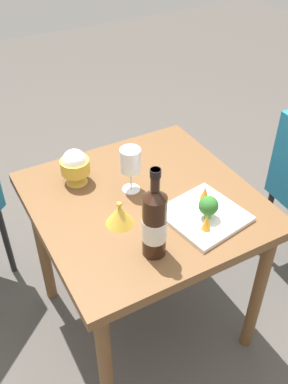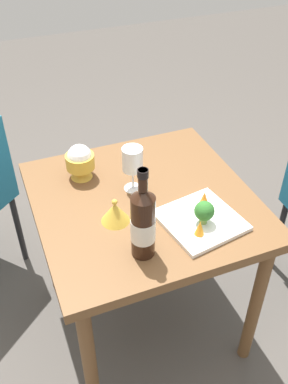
{
  "view_description": "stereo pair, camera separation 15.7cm",
  "coord_description": "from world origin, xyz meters",
  "px_view_note": "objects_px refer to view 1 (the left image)",
  "views": [
    {
      "loc": [
        -1.07,
        0.59,
        1.73
      ],
      "look_at": [
        0.0,
        0.0,
        0.75
      ],
      "focal_mm": 40.61,
      "sensor_mm": 36.0,
      "label": 1
    },
    {
      "loc": [
        -1.14,
        0.45,
        1.73
      ],
      "look_at": [
        0.0,
        0.0,
        0.75
      ],
      "focal_mm": 40.61,
      "sensor_mm": 36.0,
      "label": 2
    }
  ],
  "objects_px": {
    "serving_plate": "(204,215)",
    "carrot_garnish_left": "(206,222)",
    "rice_bowl_lid": "(120,215)",
    "wine_bottle": "(154,222)",
    "carrot_garnish_right": "(205,193)",
    "rice_bowl": "(75,166)",
    "broccoli_floret": "(208,206)",
    "wine_glass": "(130,161)"
  },
  "relations": [
    {
      "from": "serving_plate",
      "to": "carrot_garnish_left",
      "type": "xyz_separation_m",
      "value": [
        -0.07,
        0.04,
        0.04
      ]
    },
    {
      "from": "serving_plate",
      "to": "carrot_garnish_left",
      "type": "bearing_deg",
      "value": 148.39
    },
    {
      "from": "rice_bowl_lid",
      "to": "carrot_garnish_left",
      "type": "distance_m",
      "value": 0.29
    },
    {
      "from": "wine_bottle",
      "to": "carrot_garnish_right",
      "type": "height_order",
      "value": "wine_bottle"
    },
    {
      "from": "carrot_garnish_left",
      "to": "rice_bowl",
      "type": "bearing_deg",
      "value": 29.94
    },
    {
      "from": "broccoli_floret",
      "to": "rice_bowl",
      "type": "bearing_deg",
      "value": 36.04
    },
    {
      "from": "wine_bottle",
      "to": "rice_bowl_lid",
      "type": "relative_size",
      "value": 3.23
    },
    {
      "from": "wine_bottle",
      "to": "broccoli_floret",
      "type": "bearing_deg",
      "value": -80.5
    },
    {
      "from": "serving_plate",
      "to": "carrot_garnish_right",
      "type": "bearing_deg",
      "value": -34.7
    },
    {
      "from": "broccoli_floret",
      "to": "carrot_garnish_left",
      "type": "distance_m",
      "value": 0.06
    },
    {
      "from": "rice_bowl",
      "to": "carrot_garnish_left",
      "type": "distance_m",
      "value": 0.54
    },
    {
      "from": "carrot_garnish_left",
      "to": "carrot_garnish_right",
      "type": "distance_m",
      "value": 0.16
    },
    {
      "from": "wine_glass",
      "to": "rice_bowl",
      "type": "height_order",
      "value": "wine_glass"
    },
    {
      "from": "rice_bowl_lid",
      "to": "serving_plate",
      "type": "xyz_separation_m",
      "value": [
        -0.11,
        -0.27,
        -0.03
      ]
    },
    {
      "from": "wine_bottle",
      "to": "serving_plate",
      "type": "bearing_deg",
      "value": -75.94
    },
    {
      "from": "rice_bowl",
      "to": "carrot_garnish_left",
      "type": "bearing_deg",
      "value": -150.06
    },
    {
      "from": "rice_bowl",
      "to": "carrot_garnish_right",
      "type": "relative_size",
      "value": 2.65
    },
    {
      "from": "carrot_garnish_left",
      "to": "carrot_garnish_right",
      "type": "bearing_deg",
      "value": -33.18
    },
    {
      "from": "rice_bowl",
      "to": "wine_glass",
      "type": "bearing_deg",
      "value": -132.05
    },
    {
      "from": "rice_bowl",
      "to": "carrot_garnish_right",
      "type": "xyz_separation_m",
      "value": [
        -0.34,
        -0.35,
        -0.03
      ]
    },
    {
      "from": "wine_glass",
      "to": "rice_bowl",
      "type": "distance_m",
      "value": 0.22
    },
    {
      "from": "carrot_garnish_right",
      "to": "broccoli_floret",
      "type": "bearing_deg",
      "value": 151.11
    },
    {
      "from": "wine_glass",
      "to": "broccoli_floret",
      "type": "distance_m",
      "value": 0.32
    },
    {
      "from": "wine_bottle",
      "to": "rice_bowl",
      "type": "height_order",
      "value": "wine_bottle"
    },
    {
      "from": "wine_bottle",
      "to": "serving_plate",
      "type": "height_order",
      "value": "wine_bottle"
    },
    {
      "from": "serving_plate",
      "to": "broccoli_floret",
      "type": "bearing_deg",
      "value": 174.8
    },
    {
      "from": "wine_glass",
      "to": "rice_bowl",
      "type": "xyz_separation_m",
      "value": [
        0.14,
        0.16,
        -0.05
      ]
    },
    {
      "from": "rice_bowl_lid",
      "to": "serving_plate",
      "type": "height_order",
      "value": "rice_bowl_lid"
    },
    {
      "from": "wine_bottle",
      "to": "broccoli_floret",
      "type": "distance_m",
      "value": 0.24
    },
    {
      "from": "wine_glass",
      "to": "serving_plate",
      "type": "xyz_separation_m",
      "value": [
        -0.26,
        -0.15,
        -0.12
      ]
    },
    {
      "from": "carrot_garnish_right",
      "to": "rice_bowl",
      "type": "bearing_deg",
      "value": 46.35
    },
    {
      "from": "broccoli_floret",
      "to": "carrot_garnish_right",
      "type": "bearing_deg",
      "value": -28.89
    },
    {
      "from": "rice_bowl_lid",
      "to": "carrot_garnish_left",
      "type": "relative_size",
      "value": 1.75
    },
    {
      "from": "rice_bowl",
      "to": "carrot_garnish_right",
      "type": "height_order",
      "value": "rice_bowl"
    },
    {
      "from": "wine_glass",
      "to": "carrot_garnish_right",
      "type": "xyz_separation_m",
      "value": [
        -0.19,
        -0.19,
        -0.09
      ]
    },
    {
      "from": "carrot_garnish_right",
      "to": "wine_bottle",
      "type": "bearing_deg",
      "value": 113.86
    },
    {
      "from": "wine_bottle",
      "to": "rice_bowl",
      "type": "distance_m",
      "value": 0.47
    },
    {
      "from": "rice_bowl_lid",
      "to": "serving_plate",
      "type": "relative_size",
      "value": 0.35
    },
    {
      "from": "wine_glass",
      "to": "broccoli_floret",
      "type": "bearing_deg",
      "value": -152.04
    },
    {
      "from": "rice_bowl_lid",
      "to": "carrot_garnish_right",
      "type": "xyz_separation_m",
      "value": [
        -0.05,
        -0.31,
        0.0
      ]
    },
    {
      "from": "wine_bottle",
      "to": "rice_bowl_lid",
      "type": "distance_m",
      "value": 0.2
    },
    {
      "from": "serving_plate",
      "to": "carrot_garnish_left",
      "type": "distance_m",
      "value": 0.08
    }
  ]
}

